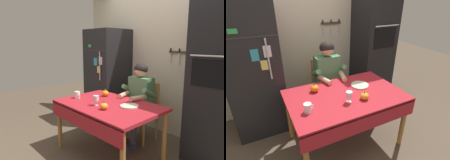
# 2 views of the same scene
# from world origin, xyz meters

# --- Properties ---
(ground_plane) EXTENTS (10.00, 10.00, 0.00)m
(ground_plane) POSITION_xyz_m (0.00, 0.00, 0.00)
(ground_plane) COLOR brown
(ground_plane) RESTS_ON ground
(back_wall_assembly) EXTENTS (3.70, 0.13, 2.60)m
(back_wall_assembly) POSITION_xyz_m (0.05, 1.35, 1.30)
(back_wall_assembly) COLOR beige
(back_wall_assembly) RESTS_ON ground
(refrigerator) EXTENTS (0.68, 0.71, 1.80)m
(refrigerator) POSITION_xyz_m (-0.95, 0.96, 0.90)
(refrigerator) COLOR black
(refrigerator) RESTS_ON ground
(wall_oven) EXTENTS (0.60, 0.64, 2.10)m
(wall_oven) POSITION_xyz_m (1.05, 1.00, 1.05)
(wall_oven) COLOR black
(wall_oven) RESTS_ON ground
(dining_table) EXTENTS (1.40, 0.90, 0.74)m
(dining_table) POSITION_xyz_m (0.00, 0.08, 0.66)
(dining_table) COLOR #9E6B33
(dining_table) RESTS_ON ground
(chair_behind_person) EXTENTS (0.40, 0.40, 0.93)m
(chair_behind_person) POSITION_xyz_m (0.04, 0.87, 0.51)
(chair_behind_person) COLOR tan
(chair_behind_person) RESTS_ON ground
(seated_person) EXTENTS (0.47, 0.55, 1.25)m
(seated_person) POSITION_xyz_m (0.04, 0.68, 0.74)
(seated_person) COLOR #38384C
(seated_person) RESTS_ON ground
(coffee_mug) EXTENTS (0.11, 0.08, 0.10)m
(coffee_mug) POSITION_xyz_m (-0.52, -0.05, 0.79)
(coffee_mug) COLOR white
(coffee_mug) RESTS_ON dining_table
(wine_glass) EXTENTS (0.07, 0.07, 0.13)m
(wine_glass) POSITION_xyz_m (-0.05, -0.07, 0.84)
(wine_glass) COLOR white
(wine_glass) RESTS_ON dining_table
(pumpkin_large) EXTENTS (0.10, 0.10, 0.11)m
(pumpkin_large) POSITION_xyz_m (0.14, -0.10, 0.78)
(pumpkin_large) COLOR orange
(pumpkin_large) RESTS_ON dining_table
(pumpkin_medium) EXTENTS (0.11, 0.11, 0.11)m
(pumpkin_medium) POSITION_xyz_m (-0.31, 0.33, 0.79)
(pumpkin_medium) COLOR orange
(pumpkin_medium) RESTS_ON dining_table
(serving_tray) EXTENTS (0.24, 0.24, 0.02)m
(serving_tray) POSITION_xyz_m (0.28, 0.21, 0.75)
(serving_tray) COLOR beige
(serving_tray) RESTS_ON dining_table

